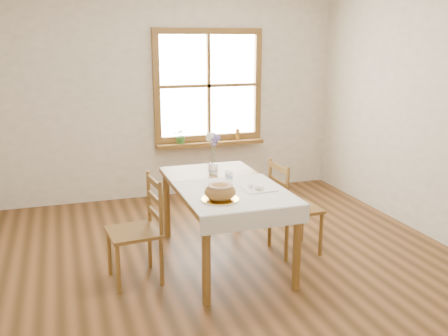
% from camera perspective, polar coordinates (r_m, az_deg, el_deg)
% --- Properties ---
extents(ground, '(5.00, 5.00, 0.00)m').
position_cam_1_polar(ground, '(4.59, 1.20, -11.86)').
color(ground, brown).
rests_on(ground, ground).
extents(room_walls, '(4.60, 5.10, 2.65)m').
position_cam_1_polar(room_walls, '(4.12, 1.33, 9.92)').
color(room_walls, white).
rests_on(room_walls, ground).
extents(window, '(1.46, 0.08, 1.46)m').
position_cam_1_polar(window, '(6.64, -1.80, 9.40)').
color(window, brown).
rests_on(window, ground).
extents(window_sill, '(1.46, 0.20, 0.05)m').
position_cam_1_polar(window_sill, '(6.68, -1.58, 2.85)').
color(window_sill, brown).
rests_on(window_sill, ground).
extents(dining_table, '(0.90, 1.60, 0.75)m').
position_cam_1_polar(dining_table, '(4.60, 0.00, -2.83)').
color(dining_table, brown).
rests_on(dining_table, ground).
extents(table_linen, '(0.91, 0.99, 0.01)m').
position_cam_1_polar(table_linen, '(4.30, 1.27, -2.83)').
color(table_linen, white).
rests_on(table_linen, dining_table).
extents(chair_left, '(0.49, 0.47, 0.91)m').
position_cam_1_polar(chair_left, '(4.35, -10.29, -7.04)').
color(chair_left, brown).
rests_on(chair_left, ground).
extents(chair_right, '(0.47, 0.45, 0.92)m').
position_cam_1_polar(chair_right, '(4.90, 8.19, -4.40)').
color(chair_right, brown).
rests_on(chair_right, ground).
extents(bread_plate, '(0.33, 0.33, 0.02)m').
position_cam_1_polar(bread_plate, '(4.07, -0.44, -3.64)').
color(bread_plate, white).
rests_on(bread_plate, table_linen).
extents(bread_loaf, '(0.26, 0.26, 0.14)m').
position_cam_1_polar(bread_loaf, '(4.05, -0.45, -2.58)').
color(bread_loaf, '#A8753B').
rests_on(bread_loaf, bread_plate).
extents(egg_napkin, '(0.28, 0.24, 0.01)m').
position_cam_1_polar(egg_napkin, '(4.38, 4.05, -2.40)').
color(egg_napkin, white).
rests_on(egg_napkin, table_linen).
extents(eggs, '(0.21, 0.19, 0.05)m').
position_cam_1_polar(eggs, '(4.37, 4.05, -2.03)').
color(eggs, white).
rests_on(eggs, egg_napkin).
extents(salt_shaker, '(0.06, 0.06, 0.10)m').
position_cam_1_polar(salt_shaker, '(4.62, 0.71, -0.89)').
color(salt_shaker, white).
rests_on(salt_shaker, table_linen).
extents(pepper_shaker, '(0.05, 0.05, 0.10)m').
position_cam_1_polar(pepper_shaker, '(4.68, 0.43, -0.72)').
color(pepper_shaker, white).
rests_on(pepper_shaker, table_linen).
extents(flower_vase, '(0.10, 0.10, 0.10)m').
position_cam_1_polar(flower_vase, '(4.89, -1.25, -0.15)').
color(flower_vase, white).
rests_on(flower_vase, dining_table).
extents(lavender_bouquet, '(0.16, 0.16, 0.30)m').
position_cam_1_polar(lavender_bouquet, '(4.84, -1.26, 2.16)').
color(lavender_bouquet, '#61518F').
rests_on(lavender_bouquet, flower_vase).
extents(potted_plant, '(0.24, 0.25, 0.17)m').
position_cam_1_polar(potted_plant, '(6.56, -4.92, 3.54)').
color(potted_plant, '#387C31').
rests_on(potted_plant, window_sill).
extents(amber_bottle, '(0.07, 0.07, 0.16)m').
position_cam_1_polar(amber_bottle, '(6.78, 1.56, 3.91)').
color(amber_bottle, '#AD7320').
rests_on(amber_bottle, window_sill).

